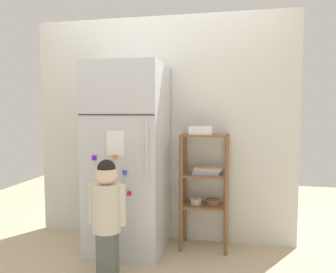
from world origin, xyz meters
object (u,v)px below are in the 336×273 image
Objects in this scene: pantry_shelf_unit at (205,182)px; child_standing at (107,207)px; refrigerator at (128,158)px; fruit_bin at (201,131)px.

child_standing is at bearing -133.25° from pantry_shelf_unit.
refrigerator is at bearing -166.49° from pantry_shelf_unit.
refrigerator reaches higher than child_standing.
pantry_shelf_unit is at bearing 26.67° from fruit_bin.
fruit_bin is (-0.04, -0.02, 0.48)m from pantry_shelf_unit.
refrigerator reaches higher than pantry_shelf_unit.
fruit_bin is (0.64, 0.70, 0.54)m from child_standing.
refrigerator is 0.75m from pantry_shelf_unit.
refrigerator is 1.84× the size of child_standing.
pantry_shelf_unit reaches higher than child_standing.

